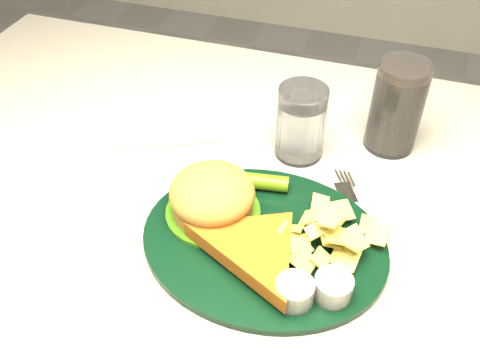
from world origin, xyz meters
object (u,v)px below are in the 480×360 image
object	(u,v)px
table	(234,341)
cola_glass	(397,107)
fork_napkin	(330,233)
water_glass	(301,123)
dinner_plate	(265,225)

from	to	relation	value
table	cola_glass	world-z (taller)	cola_glass
cola_glass	fork_napkin	bearing A→B (deg)	-102.90
water_glass	fork_napkin	xyz separation A→B (m)	(0.08, -0.15, -0.05)
dinner_plate	fork_napkin	xyz separation A→B (m)	(0.08, 0.04, -0.03)
water_glass	table	bearing A→B (deg)	-118.72
table	dinner_plate	xyz separation A→B (m)	(0.07, -0.07, 0.41)
table	water_glass	xyz separation A→B (m)	(0.07, 0.12, 0.43)
table	dinner_plate	distance (m)	0.42
table	fork_napkin	distance (m)	0.41
water_glass	dinner_plate	bearing A→B (deg)	-89.83
table	dinner_plate	bearing A→B (deg)	-46.35
dinner_plate	water_glass	xyz separation A→B (m)	(-0.00, 0.19, 0.02)
cola_glass	dinner_plate	bearing A→B (deg)	-116.57
dinner_plate	cola_glass	distance (m)	0.28
table	water_glass	bearing A→B (deg)	61.28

